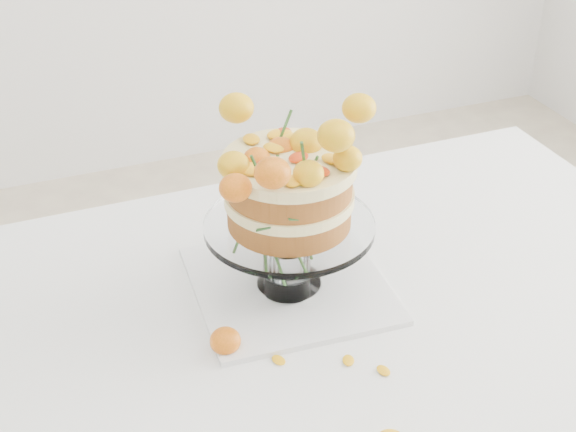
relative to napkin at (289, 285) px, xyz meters
name	(u,v)px	position (x,y,z in m)	size (l,w,h in m)	color
table	(323,342)	(0.04, -0.07, -0.09)	(1.43, 0.93, 0.76)	tan
napkin	(289,285)	(0.00, 0.00, 0.00)	(0.32, 0.32, 0.01)	white
cake_stand	(289,198)	(0.00, 0.00, 0.18)	(0.29, 0.29, 0.26)	white
rose_vase	(287,179)	(-0.01, -0.02, 0.23)	(0.33, 0.33, 0.39)	white
loose_rose_far	(226,341)	(-0.15, -0.12, 0.02)	(0.09, 0.05, 0.04)	#BD5C09
stray_petal_a	(279,360)	(-0.08, -0.17, 0.00)	(0.03, 0.02, 0.00)	#FFB010
stray_petal_b	(348,361)	(0.02, -0.21, 0.00)	(0.03, 0.02, 0.00)	#FFB010
stray_petal_c	(383,371)	(0.06, -0.25, 0.00)	(0.03, 0.02, 0.00)	#FFB010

